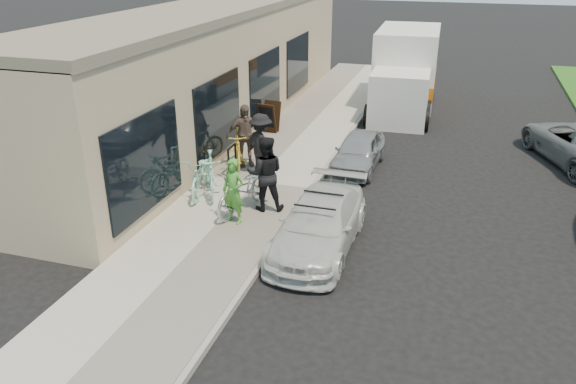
# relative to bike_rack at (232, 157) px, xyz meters

# --- Properties ---
(ground) EXTENTS (120.00, 120.00, 0.00)m
(ground) POSITION_rel_bike_rack_xyz_m (2.84, -3.36, -0.65)
(ground) COLOR black
(ground) RESTS_ON ground
(sidewalk) EXTENTS (3.00, 34.00, 0.15)m
(sidewalk) POSITION_rel_bike_rack_xyz_m (0.84, -0.36, -0.57)
(sidewalk) COLOR #ADA79C
(sidewalk) RESTS_ON ground
(curb) EXTENTS (0.12, 34.00, 0.13)m
(curb) POSITION_rel_bike_rack_xyz_m (2.39, -0.36, -0.58)
(curb) COLOR gray
(curb) RESTS_ON ground
(storefront) EXTENTS (3.60, 20.00, 4.22)m
(storefront) POSITION_rel_bike_rack_xyz_m (-2.40, 4.63, 1.48)
(storefront) COLOR tan
(storefront) RESTS_ON ground
(bike_rack) EXTENTS (0.07, 0.59, 0.82)m
(bike_rack) POSITION_rel_bike_rack_xyz_m (0.00, 0.00, 0.00)
(bike_rack) COLOR black
(bike_rack) RESTS_ON sidewalk
(sandwich_board) EXTENTS (0.69, 0.70, 1.02)m
(sandwich_board) POSITION_rel_bike_rack_xyz_m (-0.27, 3.95, 0.03)
(sandwich_board) COLOR black
(sandwich_board) RESTS_ON sidewalk
(sedan_white) EXTENTS (1.61, 3.89, 1.16)m
(sedan_white) POSITION_rel_bike_rack_xyz_m (3.30, -3.09, -0.08)
(sedan_white) COLOR silver
(sedan_white) RESTS_ON ground
(sedan_silver) EXTENTS (1.33, 3.09, 1.04)m
(sedan_silver) POSITION_rel_bike_rack_xyz_m (3.22, 1.84, -0.13)
(sedan_silver) COLOR #9C9CA1
(sedan_silver) RESTS_ON ground
(moving_truck) EXTENTS (2.56, 6.27, 3.04)m
(moving_truck) POSITION_rel_bike_rack_xyz_m (3.66, 9.08, 0.70)
(moving_truck) COLOR silver
(moving_truck) RESTS_ON ground
(tandem_bike) EXTENTS (1.15, 2.15, 1.07)m
(tandem_bike) POSITION_rel_bike_rack_xyz_m (1.19, -2.13, 0.04)
(tandem_bike) COLOR #BABABD
(tandem_bike) RESTS_ON sidewalk
(woman_rider) EXTENTS (0.63, 0.49, 1.54)m
(woman_rider) POSITION_rel_bike_rack_xyz_m (1.20, -2.77, 0.27)
(woman_rider) COLOR #449230
(woman_rider) RESTS_ON sidewalk
(man_standing) EXTENTS (1.07, 0.95, 1.84)m
(man_standing) POSITION_rel_bike_rack_xyz_m (1.66, -1.89, 0.43)
(man_standing) COLOR black
(man_standing) RESTS_ON sidewalk
(cruiser_bike_a) EXTENTS (1.23, 1.83, 1.07)m
(cruiser_bike_a) POSITION_rel_bike_rack_xyz_m (0.02, -1.42, 0.04)
(cruiser_bike_a) COLOR #97E1CE
(cruiser_bike_a) RESTS_ON sidewalk
(cruiser_bike_b) EXTENTS (1.11, 2.07, 1.03)m
(cruiser_bike_b) POSITION_rel_bike_rack_xyz_m (-0.24, -1.46, 0.02)
(cruiser_bike_b) COLOR #97E1CE
(cruiser_bike_b) RESTS_ON sidewalk
(cruiser_bike_c) EXTENTS (1.22, 1.90, 1.11)m
(cruiser_bike_c) POSITION_rel_bike_rack_xyz_m (-0.01, 0.46, 0.06)
(cruiser_bike_c) COLOR gold
(cruiser_bike_c) RESTS_ON sidewalk
(bystander_a) EXTENTS (1.29, 1.17, 1.73)m
(bystander_a) POSITION_rel_bike_rack_xyz_m (0.78, 0.23, 0.37)
(bystander_a) COLOR black
(bystander_a) RESTS_ON sidewalk
(bystander_b) EXTENTS (1.12, 0.99, 1.82)m
(bystander_b) POSITION_rel_bike_rack_xyz_m (0.11, 0.72, 0.41)
(bystander_b) COLOR brown
(bystander_b) RESTS_ON sidewalk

